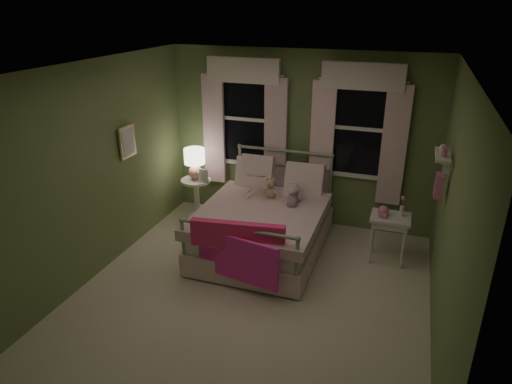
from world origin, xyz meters
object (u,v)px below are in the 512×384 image
at_px(teddy_bear, 270,190).
at_px(table_lamp, 195,161).
at_px(bed, 264,225).
at_px(nightstand_right, 390,223).
at_px(child_right, 293,176).
at_px(child_left, 255,176).
at_px(nightstand_left, 197,193).

xyz_separation_m(teddy_bear, table_lamp, (-1.32, 0.34, 0.16)).
height_order(bed, nightstand_right, bed).
distance_m(bed, child_right, 0.79).
bearing_deg(child_right, nightstand_right, 163.09).
bearing_deg(table_lamp, nightstand_right, -6.89).
xyz_separation_m(child_left, table_lamp, (-1.04, 0.18, 0.05)).
distance_m(child_left, teddy_bear, 0.34).
xyz_separation_m(bed, table_lamp, (-1.31, 0.62, 0.58)).
bearing_deg(nightstand_right, bed, -171.01).
bearing_deg(table_lamp, child_right, -6.52).
height_order(child_right, teddy_bear, child_right).
bearing_deg(child_right, teddy_bear, 19.92).
bearing_deg(table_lamp, teddy_bear, -14.52).
bearing_deg(nightstand_left, bed, -25.14).
relative_size(child_right, teddy_bear, 2.71).
relative_size(child_left, nightstand_left, 1.04).
bearing_deg(teddy_bear, child_left, 150.50).
bearing_deg(nightstand_right, child_right, 172.66).
bearing_deg(child_left, teddy_bear, 154.70).
relative_size(bed, nightstand_left, 3.13).
height_order(table_lamp, nightstand_right, table_lamp).
relative_size(child_left, nightstand_right, 1.05).
height_order(child_right, table_lamp, child_right).
relative_size(bed, child_right, 2.53).
xyz_separation_m(teddy_bear, nightstand_left, (-1.32, 0.34, -0.37)).
distance_m(bed, teddy_bear, 0.50).
relative_size(teddy_bear, nightstand_right, 0.46).
bearing_deg(bed, nightstand_left, 154.86).
relative_size(teddy_bear, nightstand_left, 0.46).
height_order(bed, child_left, child_left).
bearing_deg(child_left, table_lamp, -5.79).
xyz_separation_m(child_right, teddy_bear, (-0.28, -0.16, -0.18)).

